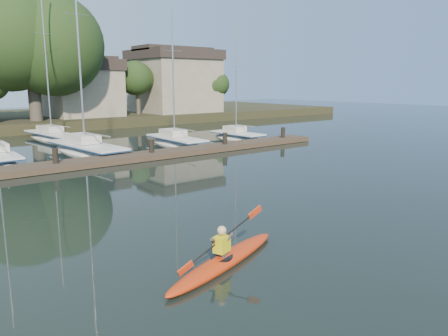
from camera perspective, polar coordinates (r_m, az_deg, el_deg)
ground at (r=15.50m, az=6.76°, el=-6.88°), size 160.00×160.00×0.00m
kayak at (r=11.83m, az=0.08°, el=-11.68°), size 4.85×2.15×1.57m
dock at (r=26.87m, az=-14.99°, el=0.99°), size 34.00×2.00×1.80m
sailboat_2 at (r=31.26m, az=-17.43°, el=1.51°), size 3.05×9.61×15.64m
sailboat_3 at (r=34.17m, az=-6.28°, el=2.77°), size 2.21×7.68×12.31m
sailboat_4 at (r=37.39m, az=1.75°, el=3.57°), size 2.08×6.31×10.63m
sailboat_6 at (r=39.77m, az=-21.37°, el=3.26°), size 3.03×9.48×14.81m
shore at (r=52.04m, az=-25.48°, el=8.41°), size 90.00×25.25×12.75m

